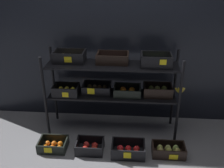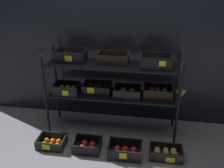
{
  "view_description": "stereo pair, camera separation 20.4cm",
  "coord_description": "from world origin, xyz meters",
  "px_view_note": "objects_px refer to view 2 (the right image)",
  "views": [
    {
      "loc": [
        0.21,
        -2.74,
        1.94
      ],
      "look_at": [
        0.0,
        0.0,
        0.64
      ],
      "focal_mm": 41.37,
      "sensor_mm": 36.0,
      "label": 1
    },
    {
      "loc": [
        0.41,
        -2.71,
        1.94
      ],
      "look_at": [
        0.0,
        0.0,
        0.64
      ],
      "focal_mm": 41.37,
      "sensor_mm": 36.0,
      "label": 2
    }
  ],
  "objects_px": {
    "crate_ground_tangerine": "(52,143)",
    "crate_ground_center_apple_red": "(125,151)",
    "display_rack": "(114,79)",
    "crate_ground_pear": "(166,153)",
    "crate_ground_apple_red": "(87,146)"
  },
  "relations": [
    {
      "from": "display_rack",
      "to": "crate_ground_pear",
      "type": "bearing_deg",
      "value": -34.55
    },
    {
      "from": "crate_ground_apple_red",
      "to": "crate_ground_pear",
      "type": "xyz_separation_m",
      "value": [
        0.88,
        0.0,
        0.0
      ]
    },
    {
      "from": "crate_ground_apple_red",
      "to": "crate_ground_tangerine",
      "type": "bearing_deg",
      "value": 179.68
    },
    {
      "from": "display_rack",
      "to": "crate_ground_pear",
      "type": "relative_size",
      "value": 4.54
    },
    {
      "from": "crate_ground_center_apple_red",
      "to": "crate_ground_pear",
      "type": "distance_m",
      "value": 0.44
    },
    {
      "from": "crate_ground_tangerine",
      "to": "crate_ground_pear",
      "type": "height_order",
      "value": "crate_ground_pear"
    },
    {
      "from": "crate_ground_pear",
      "to": "crate_ground_center_apple_red",
      "type": "bearing_deg",
      "value": -176.09
    },
    {
      "from": "crate_ground_apple_red",
      "to": "crate_ground_center_apple_red",
      "type": "xyz_separation_m",
      "value": [
        0.43,
        -0.03,
        0.0
      ]
    },
    {
      "from": "display_rack",
      "to": "crate_ground_apple_red",
      "type": "height_order",
      "value": "display_rack"
    },
    {
      "from": "crate_ground_tangerine",
      "to": "display_rack",
      "type": "bearing_deg",
      "value": 33.92
    },
    {
      "from": "crate_ground_tangerine",
      "to": "crate_ground_apple_red",
      "type": "bearing_deg",
      "value": -0.32
    },
    {
      "from": "display_rack",
      "to": "crate_ground_center_apple_red",
      "type": "xyz_separation_m",
      "value": [
        0.2,
        -0.47,
        -0.64
      ]
    },
    {
      "from": "display_rack",
      "to": "crate_ground_apple_red",
      "type": "distance_m",
      "value": 0.82
    },
    {
      "from": "crate_ground_tangerine",
      "to": "crate_ground_center_apple_red",
      "type": "distance_m",
      "value": 0.86
    },
    {
      "from": "crate_ground_tangerine",
      "to": "crate_ground_apple_red",
      "type": "relative_size",
      "value": 1.03
    }
  ]
}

